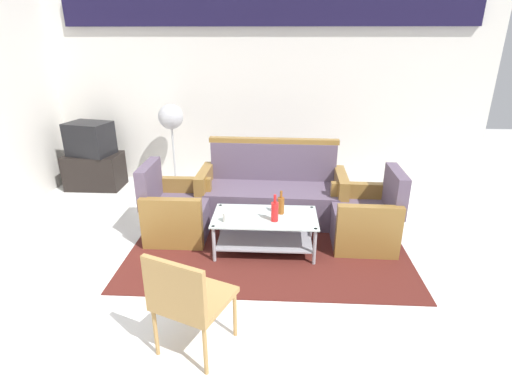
{
  "coord_description": "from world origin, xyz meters",
  "views": [
    {
      "loc": [
        0.16,
        -3.0,
        2.19
      ],
      "look_at": [
        -0.05,
        0.85,
        0.65
      ],
      "focal_mm": 27.77,
      "sensor_mm": 36.0,
      "label": 1
    }
  ],
  "objects_px": {
    "bottle_red": "(275,211)",
    "cup": "(227,217)",
    "bottle_brown": "(281,205)",
    "wicker_chair": "(187,297)",
    "television": "(90,139)",
    "coffee_table": "(265,228)",
    "tv_stand": "(95,171)",
    "armchair_right": "(366,219)",
    "armchair_left": "(176,212)",
    "pedestal_fan": "(171,122)",
    "couch": "(272,194)"
  },
  "relations": [
    {
      "from": "coffee_table",
      "to": "wicker_chair",
      "type": "height_order",
      "value": "wicker_chair"
    },
    {
      "from": "bottle_red",
      "to": "cup",
      "type": "distance_m",
      "value": 0.49
    },
    {
      "from": "tv_stand",
      "to": "wicker_chair",
      "type": "xyz_separation_m",
      "value": [
        2.15,
        -3.3,
        0.23
      ]
    },
    {
      "from": "armchair_left",
      "to": "armchair_right",
      "type": "distance_m",
      "value": 2.15
    },
    {
      "from": "armchair_left",
      "to": "wicker_chair",
      "type": "xyz_separation_m",
      "value": [
        0.55,
        -1.83,
        0.21
      ]
    },
    {
      "from": "tv_stand",
      "to": "cup",
      "type": "bearing_deg",
      "value": -40.49
    },
    {
      "from": "couch",
      "to": "coffee_table",
      "type": "height_order",
      "value": "couch"
    },
    {
      "from": "coffee_table",
      "to": "pedestal_fan",
      "type": "bearing_deg",
      "value": 127.87
    },
    {
      "from": "armchair_left",
      "to": "tv_stand",
      "type": "relative_size",
      "value": 1.06
    },
    {
      "from": "bottle_brown",
      "to": "television",
      "type": "xyz_separation_m",
      "value": [
        -2.81,
        1.7,
        0.25
      ]
    },
    {
      "from": "coffee_table",
      "to": "tv_stand",
      "type": "relative_size",
      "value": 1.38
    },
    {
      "from": "bottle_red",
      "to": "cup",
      "type": "height_order",
      "value": "bottle_red"
    },
    {
      "from": "coffee_table",
      "to": "wicker_chair",
      "type": "bearing_deg",
      "value": -107.98
    },
    {
      "from": "armchair_left",
      "to": "coffee_table",
      "type": "xyz_separation_m",
      "value": [
        1.04,
        -0.31,
        -0.02
      ]
    },
    {
      "from": "pedestal_fan",
      "to": "armchair_left",
      "type": "bearing_deg",
      "value": -75.77
    },
    {
      "from": "wicker_chair",
      "to": "pedestal_fan",
      "type": "bearing_deg",
      "value": 127.95
    },
    {
      "from": "couch",
      "to": "wicker_chair",
      "type": "height_order",
      "value": "couch"
    },
    {
      "from": "armchair_right",
      "to": "cup",
      "type": "relative_size",
      "value": 8.5
    },
    {
      "from": "armchair_right",
      "to": "coffee_table",
      "type": "height_order",
      "value": "armchair_right"
    },
    {
      "from": "television",
      "to": "wicker_chair",
      "type": "xyz_separation_m",
      "value": [
        2.15,
        -3.3,
        -0.27
      ]
    },
    {
      "from": "couch",
      "to": "pedestal_fan",
      "type": "height_order",
      "value": "pedestal_fan"
    },
    {
      "from": "bottle_red",
      "to": "pedestal_fan",
      "type": "distance_m",
      "value": 2.51
    },
    {
      "from": "armchair_right",
      "to": "bottle_red",
      "type": "xyz_separation_m",
      "value": [
        -1.01,
        -0.35,
        0.23
      ]
    },
    {
      "from": "television",
      "to": "pedestal_fan",
      "type": "xyz_separation_m",
      "value": [
        1.22,
        0.05,
        0.25
      ]
    },
    {
      "from": "coffee_table",
      "to": "wicker_chair",
      "type": "distance_m",
      "value": 1.61
    },
    {
      "from": "tv_stand",
      "to": "pedestal_fan",
      "type": "bearing_deg",
      "value": 2.34
    },
    {
      "from": "bottle_red",
      "to": "armchair_right",
      "type": "bearing_deg",
      "value": 18.91
    },
    {
      "from": "coffee_table",
      "to": "bottle_red",
      "type": "bearing_deg",
      "value": -45.87
    },
    {
      "from": "coffee_table",
      "to": "pedestal_fan",
      "type": "height_order",
      "value": "pedestal_fan"
    },
    {
      "from": "cup",
      "to": "television",
      "type": "xyz_separation_m",
      "value": [
        -2.26,
        1.93,
        0.3
      ]
    },
    {
      "from": "armchair_right",
      "to": "tv_stand",
      "type": "height_order",
      "value": "armchair_right"
    },
    {
      "from": "cup",
      "to": "tv_stand",
      "type": "distance_m",
      "value": 2.98
    },
    {
      "from": "tv_stand",
      "to": "television",
      "type": "relative_size",
      "value": 1.17
    },
    {
      "from": "tv_stand",
      "to": "television",
      "type": "xyz_separation_m",
      "value": [
        0.0,
        0.0,
        0.5
      ]
    },
    {
      "from": "armchair_right",
      "to": "wicker_chair",
      "type": "relative_size",
      "value": 1.01
    },
    {
      "from": "bottle_red",
      "to": "cup",
      "type": "xyz_separation_m",
      "value": [
        -0.49,
        -0.04,
        -0.06
      ]
    },
    {
      "from": "bottle_brown",
      "to": "wicker_chair",
      "type": "xyz_separation_m",
      "value": [
        -0.66,
        -1.6,
        -0.01
      ]
    },
    {
      "from": "cup",
      "to": "armchair_left",
      "type": "bearing_deg",
      "value": 144.71
    },
    {
      "from": "armchair_right",
      "to": "coffee_table",
      "type": "relative_size",
      "value": 0.77
    },
    {
      "from": "coffee_table",
      "to": "television",
      "type": "bearing_deg",
      "value": 146.02
    },
    {
      "from": "cup",
      "to": "wicker_chair",
      "type": "bearing_deg",
      "value": -94.49
    },
    {
      "from": "bottle_red",
      "to": "bottle_brown",
      "type": "relative_size",
      "value": 1.12
    },
    {
      "from": "armchair_right",
      "to": "wicker_chair",
      "type": "bearing_deg",
      "value": 138.68
    },
    {
      "from": "coffee_table",
      "to": "television",
      "type": "xyz_separation_m",
      "value": [
        -2.65,
        1.78,
        0.49
      ]
    },
    {
      "from": "bottle_brown",
      "to": "tv_stand",
      "type": "height_order",
      "value": "bottle_brown"
    },
    {
      "from": "armchair_right",
      "to": "tv_stand",
      "type": "bearing_deg",
      "value": 68.78
    },
    {
      "from": "bottle_red",
      "to": "wicker_chair",
      "type": "relative_size",
      "value": 0.34
    },
    {
      "from": "television",
      "to": "wicker_chair",
      "type": "height_order",
      "value": "television"
    },
    {
      "from": "armchair_right",
      "to": "bottle_red",
      "type": "relative_size",
      "value": 2.95
    },
    {
      "from": "couch",
      "to": "wicker_chair",
      "type": "relative_size",
      "value": 2.17
    }
  ]
}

